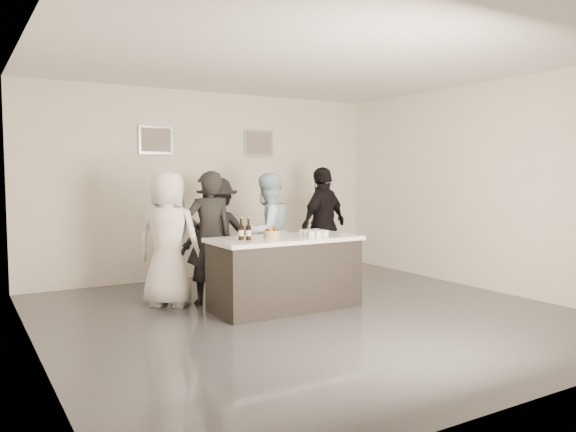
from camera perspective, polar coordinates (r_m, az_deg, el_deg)
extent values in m
plane|color=#3D3D42|center=(6.84, 2.19, -9.93)|extent=(6.00, 6.00, 0.00)
plane|color=white|center=(6.76, 2.26, 15.56)|extent=(6.00, 6.00, 0.00)
cube|color=white|center=(9.29, -7.96, 3.16)|extent=(6.00, 0.04, 3.00)
cube|color=white|center=(4.43, 23.94, 1.55)|extent=(6.00, 0.04, 3.00)
cube|color=white|center=(5.59, -24.51, 2.04)|extent=(0.04, 6.00, 3.00)
cube|color=white|center=(8.64, 19.14, 2.88)|extent=(0.04, 6.00, 3.00)
cube|color=#B2B2B7|center=(8.96, -13.29, 7.53)|extent=(0.54, 0.04, 0.44)
cube|color=#B2B2B7|center=(9.66, -2.98, 7.40)|extent=(0.54, 0.04, 0.44)
cube|color=white|center=(7.02, -0.31, -5.80)|extent=(1.86, 0.86, 0.90)
cylinder|color=yellow|center=(6.83, -1.66, -1.95)|extent=(0.20, 0.20, 0.08)
cylinder|color=black|center=(6.64, -4.78, -1.34)|extent=(0.07, 0.07, 0.26)
cylinder|color=black|center=(6.63, -4.03, -1.35)|extent=(0.07, 0.07, 0.26)
cube|color=orange|center=(7.06, 2.64, -1.73)|extent=(0.30, 0.30, 0.08)
cube|color=pink|center=(6.51, -1.25, -2.56)|extent=(0.24, 0.08, 0.01)
imported|color=black|center=(7.31, -8.01, -2.19)|extent=(0.66, 0.46, 1.72)
imported|color=#B6DDEE|center=(7.97, -2.11, -1.70)|extent=(0.96, 0.83, 1.69)
imported|color=white|center=(7.27, -12.05, -2.27)|extent=(0.99, 0.97, 1.72)
imported|color=black|center=(8.72, 3.63, -0.88)|extent=(1.13, 0.78, 1.79)
imported|color=black|center=(8.21, -7.18, -1.80)|extent=(1.14, 0.79, 1.62)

